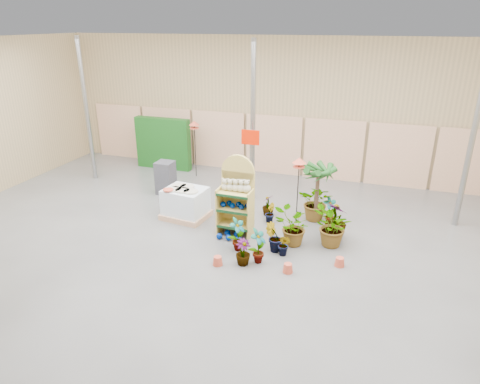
# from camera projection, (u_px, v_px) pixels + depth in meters

# --- Properties ---
(room) EXTENTS (15.20, 12.10, 4.70)m
(room) POSITION_uv_depth(u_px,v_px,m) (219.00, 150.00, 9.61)
(room) COLOR #515151
(room) RESTS_ON ground
(display_shelf) EXTENTS (0.84, 0.54, 1.98)m
(display_shelf) POSITION_uv_depth(u_px,v_px,m) (237.00, 198.00, 10.35)
(display_shelf) COLOR tan
(display_shelf) RESTS_ON ground
(teddy_bears) EXTENTS (0.74, 0.20, 0.32)m
(teddy_bears) POSITION_uv_depth(u_px,v_px,m) (237.00, 186.00, 10.13)
(teddy_bears) COLOR #BDB79A
(teddy_bears) RESTS_ON display_shelf
(gazing_balls_shelf) EXTENTS (0.73, 0.25, 0.14)m
(gazing_balls_shelf) POSITION_uv_depth(u_px,v_px,m) (235.00, 205.00, 10.30)
(gazing_balls_shelf) COLOR navy
(gazing_balls_shelf) RESTS_ON display_shelf
(gazing_balls_floor) EXTENTS (0.63, 0.39, 0.15)m
(gazing_balls_floor) POSITION_uv_depth(u_px,v_px,m) (230.00, 236.00, 10.33)
(gazing_balls_floor) COLOR navy
(gazing_balls_floor) RESTS_ON ground
(pallet_stack) EXTENTS (1.25, 1.08, 0.85)m
(pallet_stack) POSITION_uv_depth(u_px,v_px,m) (185.00, 203.00, 11.33)
(pallet_stack) COLOR tan
(pallet_stack) RESTS_ON ground
(charcoal_planters) EXTENTS (0.50, 0.50, 1.00)m
(charcoal_planters) POSITION_uv_depth(u_px,v_px,m) (166.00, 178.00, 12.91)
(charcoal_planters) COLOR #2D2D33
(charcoal_planters) RESTS_ON ground
(trellis_stock) EXTENTS (2.00, 0.30, 1.80)m
(trellis_stock) POSITION_uv_depth(u_px,v_px,m) (163.00, 143.00, 15.00)
(trellis_stock) COLOR #134B14
(trellis_stock) RESTS_ON ground
(offer_sign) EXTENTS (0.50, 0.08, 2.20)m
(offer_sign) POSITION_uv_depth(u_px,v_px,m) (250.00, 153.00, 11.64)
(offer_sign) COLOR gray
(offer_sign) RESTS_ON ground
(bird_table_front) EXTENTS (0.34, 0.34, 1.67)m
(bird_table_front) POSITION_uv_depth(u_px,v_px,m) (246.00, 171.00, 10.26)
(bird_table_front) COLOR black
(bird_table_front) RESTS_ON ground
(bird_table_right) EXTENTS (0.34, 0.34, 1.78)m
(bird_table_right) POSITION_uv_depth(u_px,v_px,m) (299.00, 163.00, 10.54)
(bird_table_right) COLOR black
(bird_table_right) RESTS_ON ground
(bird_table_back) EXTENTS (0.34, 0.34, 1.90)m
(bird_table_back) POSITION_uv_depth(u_px,v_px,m) (194.00, 125.00, 13.86)
(bird_table_back) COLOR black
(bird_table_back) RESTS_ON ground
(palm) EXTENTS (0.70, 0.70, 1.67)m
(palm) POSITION_uv_depth(u_px,v_px,m) (318.00, 171.00, 10.68)
(palm) COLOR brown
(palm) RESTS_ON ground
(potted_plant_0) EXTENTS (0.44, 0.51, 0.80)m
(potted_plant_0) POSITION_uv_depth(u_px,v_px,m) (237.00, 235.00, 9.69)
(potted_plant_0) COLOR #194C19
(potted_plant_0) RESTS_ON ground
(potted_plant_1) EXTENTS (0.49, 0.46, 0.70)m
(potted_plant_1) POSITION_uv_depth(u_px,v_px,m) (274.00, 238.00, 9.66)
(potted_plant_1) COLOR #194C19
(potted_plant_1) RESTS_ON ground
(potted_plant_2) EXTENTS (1.09, 1.08, 0.91)m
(potted_plant_2) POSITION_uv_depth(u_px,v_px,m) (293.00, 228.00, 9.90)
(potted_plant_2) COLOR #194C19
(potted_plant_2) RESTS_ON ground
(potted_plant_3) EXTENTS (0.71, 0.71, 0.92)m
(potted_plant_3) POSITION_uv_depth(u_px,v_px,m) (336.00, 220.00, 10.25)
(potted_plant_3) COLOR #194C19
(potted_plant_3) RESTS_ON ground
(potted_plant_4) EXTENTS (0.47, 0.46, 0.74)m
(potted_plant_4) POSITION_uv_depth(u_px,v_px,m) (330.00, 211.00, 10.96)
(potted_plant_4) COLOR #194C19
(potted_plant_4) RESTS_ON ground
(potted_plant_5) EXTENTS (0.26, 0.31, 0.53)m
(potted_plant_5) POSITION_uv_depth(u_px,v_px,m) (270.00, 213.00, 11.12)
(potted_plant_5) COLOR #194C19
(potted_plant_5) RESTS_ON ground
(potted_plant_6) EXTENTS (1.00, 0.90, 1.00)m
(potted_plant_6) POSITION_uv_depth(u_px,v_px,m) (317.00, 202.00, 11.17)
(potted_plant_6) COLOR #194C19
(potted_plant_6) RESTS_ON ground
(potted_plant_7) EXTENTS (0.46, 0.46, 0.58)m
(potted_plant_7) POSITION_uv_depth(u_px,v_px,m) (243.00, 252.00, 9.17)
(potted_plant_7) COLOR #194C19
(potted_plant_7) RESTS_ON ground
(potted_plant_8) EXTENTS (0.42, 0.50, 0.80)m
(potted_plant_8) POSITION_uv_depth(u_px,v_px,m) (258.00, 246.00, 9.19)
(potted_plant_8) COLOR #194C19
(potted_plant_8) RESTS_ON ground
(potted_plant_9) EXTENTS (0.36, 0.33, 0.53)m
(potted_plant_9) POSITION_uv_depth(u_px,v_px,m) (284.00, 245.00, 9.52)
(potted_plant_9) COLOR #194C19
(potted_plant_9) RESTS_ON ground
(potted_plant_10) EXTENTS (0.93, 1.03, 0.99)m
(potted_plant_10) POSITION_uv_depth(u_px,v_px,m) (332.00, 227.00, 9.82)
(potted_plant_10) COLOR #194C19
(potted_plant_10) RESTS_ON ground
(potted_plant_11) EXTENTS (0.39, 0.39, 0.57)m
(potted_plant_11) POSITION_uv_depth(u_px,v_px,m) (268.00, 205.00, 11.52)
(potted_plant_11) COLOR #194C19
(potted_plant_11) RESTS_ON ground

